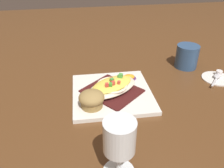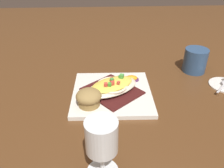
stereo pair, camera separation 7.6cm
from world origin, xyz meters
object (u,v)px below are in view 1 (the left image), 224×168
at_px(gratin_dish, 112,86).
at_px(muffin, 92,99).
at_px(creamer_cup_0, 219,73).
at_px(spoon, 217,77).
at_px(square_plate, 112,93).
at_px(creamer_saucer, 217,78).
at_px(coffee_mug, 186,57).
at_px(stemmed_glass, 119,140).
at_px(orange_garnish, 129,77).

distance_m(gratin_dish, muffin, 0.10).
height_order(muffin, creamer_cup_0, muffin).
bearing_deg(creamer_cup_0, spoon, -134.27).
bearing_deg(square_plate, creamer_saucer, 5.30).
distance_m(muffin, creamer_saucer, 0.50).
bearing_deg(coffee_mug, stemmed_glass, -129.04).
distance_m(orange_garnish, spoon, 0.33).
xyz_separation_m(muffin, coffee_mug, (0.42, 0.23, 0.00)).
height_order(muffin, spoon, muffin).
bearing_deg(stemmed_glass, gratin_dish, 82.95).
bearing_deg(creamer_cup_0, creamer_saucer, -134.27).
xyz_separation_m(stemmed_glass, creamer_saucer, (0.45, 0.35, -0.09)).
height_order(creamer_saucer, creamer_cup_0, creamer_cup_0).
relative_size(muffin, orange_garnish, 1.33).
bearing_deg(creamer_cup_0, muffin, -165.91).
xyz_separation_m(gratin_dish, orange_garnish, (0.08, 0.07, -0.01)).
height_order(gratin_dish, orange_garnish, gratin_dish).
distance_m(stemmed_glass, creamer_cup_0, 0.60).
distance_m(coffee_mug, spoon, 0.15).
xyz_separation_m(muffin, spoon, (0.49, 0.10, -0.03)).
xyz_separation_m(spoon, creamer_cup_0, (0.02, 0.02, 0.00)).
bearing_deg(spoon, creamer_saucer, 45.73).
distance_m(gratin_dish, stemmed_glass, 0.32).
distance_m(coffee_mug, stemmed_glass, 0.60).
distance_m(gratin_dish, spoon, 0.41).
distance_m(muffin, orange_garnish, 0.21).
relative_size(muffin, creamer_saucer, 0.71).
bearing_deg(orange_garnish, muffin, -136.66).
relative_size(gratin_dish, orange_garnish, 3.57).
bearing_deg(square_plate, stemmed_glass, -97.03).
distance_m(gratin_dish, creamer_cup_0, 0.44).
relative_size(creamer_saucer, spoon, 1.31).
height_order(orange_garnish, coffee_mug, coffee_mug).
bearing_deg(spoon, orange_garnish, 173.28).
height_order(coffee_mug, creamer_cup_0, coffee_mug).
xyz_separation_m(square_plate, gratin_dish, (0.00, -0.00, 0.03)).
relative_size(square_plate, stemmed_glass, 1.80).
relative_size(spoon, creamer_cup_0, 3.52).
height_order(muffin, coffee_mug, coffee_mug).
xyz_separation_m(coffee_mug, stemmed_glass, (-0.38, -0.47, 0.06)).
xyz_separation_m(orange_garnish, stemmed_glass, (-0.12, -0.38, 0.08)).
bearing_deg(creamer_saucer, orange_garnish, 174.14).
height_order(gratin_dish, stemmed_glass, stemmed_glass).
bearing_deg(stemmed_glass, spoon, 37.35).
bearing_deg(coffee_mug, creamer_saucer, -58.10).
xyz_separation_m(muffin, creamer_cup_0, (0.51, 0.13, -0.02)).
relative_size(gratin_dish, creamer_saucer, 1.91).
xyz_separation_m(coffee_mug, spoon, (0.07, -0.12, -0.03)).
height_order(square_plate, creamer_cup_0, creamer_cup_0).
xyz_separation_m(gratin_dish, creamer_saucer, (0.41, 0.04, -0.03)).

